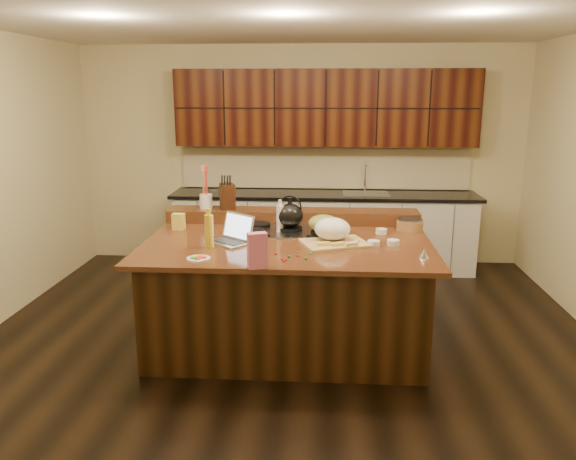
{
  "coord_description": "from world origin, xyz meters",
  "views": [
    {
      "loc": [
        0.31,
        -4.56,
        2.15
      ],
      "look_at": [
        0.0,
        0.05,
        1.0
      ],
      "focal_mm": 35.0,
      "sensor_mm": 36.0,
      "label": 1
    }
  ],
  "objects": [
    {
      "name": "room",
      "position": [
        0.0,
        0.0,
        1.35
      ],
      "size": [
        5.52,
        5.02,
        2.72
      ],
      "color": "black",
      "rests_on": "ground"
    },
    {
      "name": "island",
      "position": [
        0.0,
        0.0,
        0.46
      ],
      "size": [
        2.4,
        1.6,
        0.92
      ],
      "color": "black",
      "rests_on": "ground"
    },
    {
      "name": "back_ledge",
      "position": [
        0.0,
        0.7,
        0.98
      ],
      "size": [
        2.4,
        0.3,
        0.12
      ],
      "primitive_type": "cube",
      "color": "black",
      "rests_on": "island"
    },
    {
      "name": "cooktop",
      "position": [
        0.0,
        0.3,
        0.94
      ],
      "size": [
        0.92,
        0.52,
        0.05
      ],
      "color": "gray",
      "rests_on": "island"
    },
    {
      "name": "back_counter",
      "position": [
        0.3,
        2.23,
        0.98
      ],
      "size": [
        3.7,
        0.66,
        2.4
      ],
      "color": "silver",
      "rests_on": "ground"
    },
    {
      "name": "kettle",
      "position": [
        0.0,
        0.3,
        1.07
      ],
      "size": [
        0.28,
        0.28,
        0.21
      ],
      "primitive_type": "ellipsoid",
      "rotation": [
        0.0,
        0.0,
        -0.17
      ],
      "color": "black",
      "rests_on": "cooktop"
    },
    {
      "name": "green_bowl",
      "position": [
        0.3,
        0.17,
        1.04
      ],
      "size": [
        0.27,
        0.27,
        0.14
      ],
      "primitive_type": "ellipsoid",
      "rotation": [
        0.0,
        0.0,
        0.04
      ],
      "color": "olive",
      "rests_on": "cooktop"
    },
    {
      "name": "laptop",
      "position": [
        -0.45,
        -0.08,
        0.98
      ],
      "size": [
        0.43,
        0.42,
        0.23
      ],
      "rotation": [
        0.0,
        0.0,
        -0.67
      ],
      "color": "#B7B7BC",
      "rests_on": "island"
    },
    {
      "name": "oil_bottle",
      "position": [
        -0.61,
        -0.25,
        1.06
      ],
      "size": [
        0.09,
        0.09,
        0.27
      ],
      "primitive_type": "cylinder",
      "rotation": [
        0.0,
        0.0,
        0.32
      ],
      "color": "gold",
      "rests_on": "island"
    },
    {
      "name": "vinegar_bottle",
      "position": [
        -0.09,
        0.26,
        1.04
      ],
      "size": [
        0.07,
        0.07,
        0.25
      ],
      "primitive_type": "cylinder",
      "rotation": [
        0.0,
        0.0,
        -0.09
      ],
      "color": "silver",
      "rests_on": "island"
    },
    {
      "name": "wooden_tray",
      "position": [
        0.38,
        -0.05,
        1.01
      ],
      "size": [
        0.61,
        0.53,
        0.21
      ],
      "rotation": [
        0.0,
        0.0,
        0.35
      ],
      "color": "tan",
      "rests_on": "island"
    },
    {
      "name": "ramekin_a",
      "position": [
        0.87,
        -0.09,
        0.94
      ],
      "size": [
        0.13,
        0.13,
        0.04
      ],
      "primitive_type": "cylinder",
      "rotation": [
        0.0,
        0.0,
        -0.35
      ],
      "color": "white",
      "rests_on": "island"
    },
    {
      "name": "ramekin_b",
      "position": [
        0.71,
        -0.12,
        0.94
      ],
      "size": [
        0.13,
        0.13,
        0.04
      ],
      "primitive_type": "cylinder",
      "rotation": [
        0.0,
        0.0,
        0.41
      ],
      "color": "white",
      "rests_on": "island"
    },
    {
      "name": "ramekin_c",
      "position": [
        0.81,
        0.29,
        0.94
      ],
      "size": [
        0.11,
        0.11,
        0.04
      ],
      "primitive_type": "cylinder",
      "rotation": [
        0.0,
        0.0,
        0.15
      ],
      "color": "white",
      "rests_on": "island"
    },
    {
      "name": "strainer_bowl",
      "position": [
        1.08,
        0.43,
        0.97
      ],
      "size": [
        0.32,
        0.32,
        0.09
      ],
      "primitive_type": "cylinder",
      "rotation": [
        0.0,
        0.0,
        -0.43
      ],
      "color": "#996B3F",
      "rests_on": "island"
    },
    {
      "name": "kitchen_timer",
      "position": [
        1.06,
        -0.43,
        0.96
      ],
      "size": [
        0.08,
        0.08,
        0.07
      ],
      "primitive_type": "cone",
      "rotation": [
        0.0,
        0.0,
        -0.06
      ],
      "color": "silver",
      "rests_on": "island"
    },
    {
      "name": "pink_bag",
      "position": [
        -0.16,
        -0.76,
        1.05
      ],
      "size": [
        0.15,
        0.12,
        0.26
      ],
      "primitive_type": "cube",
      "rotation": [
        0.0,
        0.0,
        0.36
      ],
      "color": "#D36389",
      "rests_on": "island"
    },
    {
      "name": "candy_plate",
      "position": [
        -0.63,
        -0.58,
        0.93
      ],
      "size": [
        0.19,
        0.19,
        0.01
      ],
      "primitive_type": "cylinder",
      "rotation": [
        0.0,
        0.0,
        -0.06
      ],
      "color": "white",
      "rests_on": "island"
    },
    {
      "name": "package_box",
      "position": [
        -1.01,
        0.31,
        1.0
      ],
      "size": [
        0.11,
        0.08,
        0.15
      ],
      "primitive_type": "cube",
      "rotation": [
        0.0,
        0.0,
        -0.07
      ],
      "color": "#DAC44D",
      "rests_on": "island"
    },
    {
      "name": "utensil_crock",
      "position": [
        -0.84,
        0.7,
        1.11
      ],
      "size": [
        0.15,
        0.15,
        0.14
      ],
      "primitive_type": "cylinder",
      "rotation": [
        0.0,
        0.0,
        -0.26
      ],
      "color": "white",
      "rests_on": "back_ledge"
    },
    {
      "name": "knife_block",
      "position": [
        -0.63,
        0.7,
        1.16
      ],
      "size": [
        0.18,
        0.23,
        0.24
      ],
      "primitive_type": "cube",
      "rotation": [
        0.0,
        0.0,
        0.36
      ],
      "color": "black",
      "rests_on": "back_ledge"
    },
    {
      "name": "gumdrop_0",
      "position": [
        0.02,
        -0.57,
        0.93
      ],
      "size": [
        0.02,
        0.02,
        0.02
      ],
      "primitive_type": "ellipsoid",
      "color": "red",
      "rests_on": "island"
    },
    {
      "name": "gumdrop_1",
      "position": [
        0.2,
        -0.4,
        0.93
      ],
      "size": [
        0.02,
        0.02,
        0.02
      ],
      "primitive_type": "ellipsoid",
      "color": "#198C26",
      "rests_on": "island"
    },
    {
      "name": "gumdrop_2",
      "position": [
        0.01,
        -0.61,
        0.93
      ],
      "size": [
        0.02,
        0.02,
        0.02
      ],
      "primitive_type": "ellipsoid",
      "color": "red",
      "rests_on": "island"
    },
    {
      "name": "gumdrop_3",
      "position": [
        0.11,
        -0.39,
        0.93
      ],
      "size": [
        0.02,
        0.02,
        0.02
      ],
      "primitive_type": "ellipsoid",
      "color": "#198C26",
      "rests_on": "island"
    },
    {
      "name": "gumdrop_4",
      "position": [
        -0.06,
        -0.43,
        0.93
      ],
      "size": [
        0.02,
        0.02,
        0.02
      ],
      "primitive_type": "ellipsoid",
      "color": "red",
      "rests_on": "island"
    },
    {
      "name": "gumdrop_5",
      "position": [
        -0.15,
        -0.61,
        0.93
      ],
      "size": [
        0.02,
        0.02,
        0.02
      ],
      "primitive_type": "ellipsoid",
      "color": "#198C26",
      "rests_on": "island"
    },
    {
      "name": "gumdrop_6",
      "position": [
        0.11,
        -0.45,
        0.93
      ],
      "size": [
        0.02,
        0.02,
        0.02
      ],
      "primitive_type": "ellipsoid",
      "color": "red",
      "rests_on": "island"
    },
    {
      "name": "gumdrop_7",
      "position": [
        0.04,
        -0.49,
        0.93
      ],
      "size": [
        0.02,
        0.02,
        0.02
      ],
      "primitive_type": "ellipsoid",
      "color": "#198C26",
      "rests_on": "island"
    },
    {
      "name": "gumdrop_8",
      "position": [
        0.11,
        -0.47,
        0.93
      ],
      "size": [
        0.02,
        0.02,
        0.02
      ],
      "primitive_type": "ellipsoid",
      "color": "red",
      "rests_on": "island"
    },
    {
      "name": "gumdrop_9",
      "position": [
        -0.17,
        -0.46,
        0.93
      ],
      "size": [
        0.02,
        0.02,
        0.02
      ],
      "primitive_type": "ellipsoid",
      "color": "#198C26",
      "rests_on": "island"
    },
    {
      "name": "gumdrop_10",
      "position": [
        -0.0,
        -0.56,
        0.93
      ],
      "size": [
        0.02,
        0.02,
        0.02
      ],
      "primitive_type": "ellipsoid",
      "color": "red",
      "rests_on": "island"
    },
    {
      "name": "gumdrop_11",
      "position": [
        0.17,
        -0.54,
        0.93
      ],
      "size": [
        0.02,
        0.02,
        0.02
      ],
      "primitive_type": "ellipsoid",
      "color": "#198C26",
      "rests_on": "island"
    }
  ]
}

